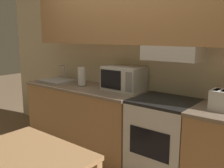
{
  "coord_description": "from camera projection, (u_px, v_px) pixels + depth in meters",
  "views": [
    {
      "loc": [
        1.78,
        -2.72,
        1.6
      ],
      "look_at": [
        0.05,
        -0.57,
        1.06
      ],
      "focal_mm": 40.0,
      "sensor_mm": 36.0,
      "label": 1
    }
  ],
  "objects": [
    {
      "name": "dining_table",
      "position": [
        24.0,
        168.0,
        1.86
      ],
      "size": [
        0.96,
        0.73,
        0.73
      ],
      "color": "tan",
      "rests_on": "ground_plane"
    },
    {
      "name": "paper_towel_roll",
      "position": [
        82.0,
        77.0,
        3.47
      ],
      "size": [
        0.12,
        0.12,
        0.25
      ],
      "color": "black",
      "rests_on": "lower_counter_main"
    },
    {
      "name": "ground_plane",
      "position": [
        134.0,
        152.0,
        3.48
      ],
      "size": [
        16.0,
        16.0,
        0.0
      ],
      "primitive_type": "plane",
      "color": "#7F664C"
    },
    {
      "name": "sink_basin",
      "position": [
        57.0,
        80.0,
        3.82
      ],
      "size": [
        0.47,
        0.41,
        0.24
      ],
      "color": "#B7BABF",
      "rests_on": "lower_counter_main"
    },
    {
      "name": "microwave",
      "position": [
        124.0,
        78.0,
        3.18
      ],
      "size": [
        0.51,
        0.35,
        0.3
      ],
      "color": "silver",
      "rests_on": "lower_counter_main"
    },
    {
      "name": "lower_counter_right_stub",
      "position": [
        224.0,
        156.0,
        2.4
      ],
      "size": [
        0.65,
        0.65,
        0.91
      ],
      "color": "tan",
      "rests_on": "ground_plane"
    },
    {
      "name": "lower_counter_main",
      "position": [
        84.0,
        117.0,
        3.56
      ],
      "size": [
        1.8,
        0.65,
        0.91
      ],
      "color": "tan",
      "rests_on": "ground_plane"
    },
    {
      "name": "stove_range",
      "position": [
        163.0,
        139.0,
        2.8
      ],
      "size": [
        0.66,
        0.62,
        0.91
      ],
      "color": "silver",
      "rests_on": "ground_plane"
    },
    {
      "name": "wall_back",
      "position": [
        134.0,
        39.0,
        3.12
      ],
      "size": [
        5.5,
        0.38,
        2.55
      ],
      "color": "beige",
      "rests_on": "ground_plane"
    }
  ]
}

